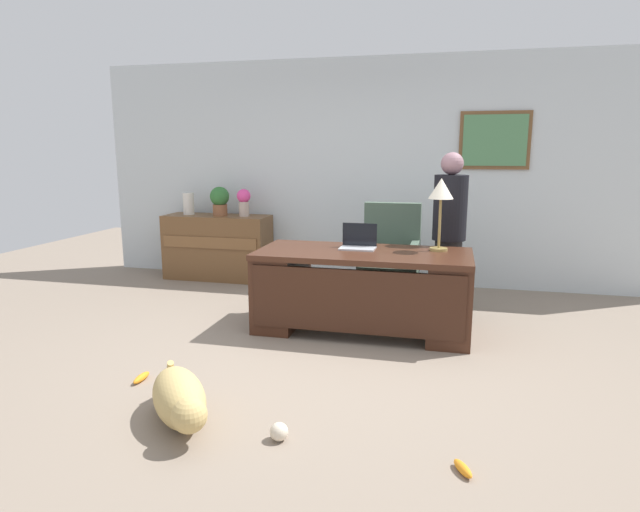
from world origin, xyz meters
TOP-DOWN VIEW (x-y plane):
  - ground_plane at (0.00, 0.00)m, footprint 12.00×12.00m
  - back_wall at (0.01, 2.60)m, footprint 7.00×0.16m
  - desk at (0.20, 0.67)m, footprint 1.90×0.86m
  - credenza at (-1.92, 2.25)m, footprint 1.33×0.50m
  - armchair at (0.34, 1.62)m, footprint 0.60×0.59m
  - person_standing at (0.94, 1.31)m, footprint 0.32×0.32m
  - dog_lying at (-0.58, -1.27)m, footprint 0.65×0.72m
  - laptop at (0.14, 0.83)m, footprint 0.32×0.22m
  - desk_lamp at (0.85, 0.89)m, footprint 0.22×0.22m
  - vase_with_flowers at (-1.55, 2.25)m, footprint 0.17×0.17m
  - vase_empty at (-2.30, 2.25)m, footprint 0.14×0.14m
  - potted_plant at (-1.87, 2.25)m, footprint 0.24×0.24m
  - dog_toy_ball at (0.06, -1.32)m, footprint 0.11×0.11m
  - dog_toy_bone at (1.07, -1.39)m, footprint 0.12×0.17m
  - dog_toy_plush at (-1.14, -0.79)m, footprint 0.05×0.19m

SIDE VIEW (x-z plane):
  - ground_plane at x=0.00m, z-range 0.00..0.00m
  - dog_toy_bone at x=1.07m, z-range 0.00..0.05m
  - dog_toy_plush at x=-1.14m, z-range 0.00..0.05m
  - dog_toy_ball at x=0.06m, z-range 0.00..0.11m
  - dog_lying at x=-0.58m, z-range 0.00..0.30m
  - desk at x=0.20m, z-range 0.04..0.77m
  - credenza at x=-1.92m, z-range 0.00..0.81m
  - armchair at x=0.34m, z-range -0.05..1.01m
  - laptop at x=0.14m, z-range 0.68..0.90m
  - person_standing at x=0.94m, z-range 0.02..1.62m
  - vase_empty at x=-2.30m, z-range 0.81..1.09m
  - vase_with_flowers at x=-1.55m, z-range 0.83..1.17m
  - potted_plant at x=-1.87m, z-range 0.83..1.19m
  - desk_lamp at x=0.85m, z-range 0.92..1.57m
  - back_wall at x=0.01m, z-range 0.00..2.70m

